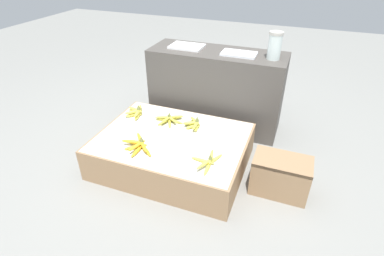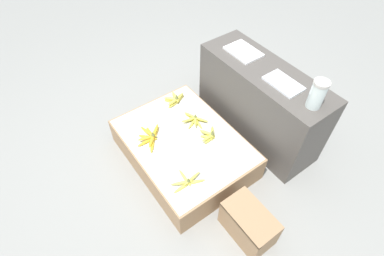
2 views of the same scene
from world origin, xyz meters
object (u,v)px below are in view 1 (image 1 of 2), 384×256
object	(u,v)px
banana_bunch_front_right	(208,161)
banana_bunch_middle_left	(137,112)
banana_bunch_front_midleft	(139,145)
wooden_crate	(280,175)
foam_tray_white	(187,46)
banana_bunch_middle_midleft	(169,119)
glass_jar	(275,46)
banana_bunch_middle_midright	(194,124)

from	to	relation	value
banana_bunch_front_right	banana_bunch_middle_left	xyz separation A→B (m)	(-0.77, 0.41, 0.01)
banana_bunch_front_midleft	banana_bunch_front_right	bearing A→B (deg)	0.22
wooden_crate	banana_bunch_front_right	bearing A→B (deg)	-156.26
foam_tray_white	banana_bunch_middle_midleft	bearing A→B (deg)	-83.67
glass_jar	wooden_crate	bearing A→B (deg)	-71.94
banana_bunch_front_midleft	banana_bunch_middle_left	size ratio (longest dim) A/B	1.27
banana_bunch_front_midleft	banana_bunch_middle_midright	xyz separation A→B (m)	(0.27, 0.40, 0.00)
banana_bunch_middle_left	banana_bunch_middle_midleft	distance (m)	0.30
banana_bunch_front_right	foam_tray_white	distance (m)	1.17
wooden_crate	foam_tray_white	size ratio (longest dim) A/B	1.33
wooden_crate	banana_bunch_middle_left	distance (m)	1.26
foam_tray_white	wooden_crate	bearing A→B (deg)	-37.23
banana_bunch_front_right	banana_bunch_middle_midright	world-z (taller)	banana_bunch_middle_midright
banana_bunch_front_right	banana_bunch_middle_midright	xyz separation A→B (m)	(-0.25, 0.40, 0.01)
banana_bunch_front_midleft	wooden_crate	bearing A→B (deg)	11.79
wooden_crate	banana_bunch_middle_left	size ratio (longest dim) A/B	1.78
banana_bunch_middle_midleft	wooden_crate	bearing A→B (deg)	-12.22
banana_bunch_front_right	foam_tray_white	xyz separation A→B (m)	(-0.53, 0.95, 0.44)
banana_bunch_middle_left	glass_jar	bearing A→B (deg)	26.92
banana_bunch_middle_midright	wooden_crate	bearing A→B (deg)	-15.54
wooden_crate	foam_tray_white	xyz separation A→B (m)	(-0.99, 0.75, 0.58)
banana_bunch_front_midleft	banana_bunch_middle_midright	world-z (taller)	banana_bunch_middle_midright
banana_bunch_front_midleft	glass_jar	bearing A→B (deg)	50.73
banana_bunch_middle_midright	foam_tray_white	size ratio (longest dim) A/B	0.61
banana_bunch_front_right	banana_bunch_middle_left	bearing A→B (deg)	152.19
foam_tray_white	banana_bunch_middle_midright	bearing A→B (deg)	-63.28
banana_bunch_front_right	banana_bunch_middle_midright	distance (m)	0.47
banana_bunch_front_right	banana_bunch_front_midleft	bearing A→B (deg)	-179.78
banana_bunch_middle_midright	banana_bunch_middle_left	bearing A→B (deg)	179.33
banana_bunch_front_midleft	glass_jar	xyz separation A→B (m)	(0.75, 0.91, 0.53)
wooden_crate	banana_bunch_middle_midright	distance (m)	0.75
banana_bunch_front_midleft	foam_tray_white	distance (m)	1.05
wooden_crate	banana_bunch_middle_left	world-z (taller)	banana_bunch_middle_left
glass_jar	banana_bunch_middle_left	bearing A→B (deg)	-153.08
banana_bunch_middle_midleft	foam_tray_white	xyz separation A→B (m)	(-0.06, 0.55, 0.44)
banana_bunch_front_right	banana_bunch_middle_midright	bearing A→B (deg)	121.93
wooden_crate	banana_bunch_middle_midright	world-z (taller)	banana_bunch_middle_midright
banana_bunch_middle_midright	glass_jar	size ratio (longest dim) A/B	0.83
foam_tray_white	glass_jar	bearing A→B (deg)	-3.07
banana_bunch_front_midleft	banana_bunch_middle_left	bearing A→B (deg)	121.54
banana_bunch_front_right	banana_bunch_middle_midleft	distance (m)	0.62
glass_jar	foam_tray_white	world-z (taller)	glass_jar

